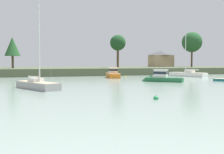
# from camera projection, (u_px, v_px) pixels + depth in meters

# --- Properties ---
(far_shore_bank) EXTENTS (181.86, 40.09, 1.97)m
(far_shore_bank) POSITION_uv_depth(u_px,v_px,m) (59.00, 71.00, 88.83)
(far_shore_bank) COLOR #4C563D
(far_shore_bank) RESTS_ON ground
(cruiser_orange) EXTENTS (3.78, 8.64, 4.14)m
(cruiser_orange) POSITION_uv_depth(u_px,v_px,m) (113.00, 75.00, 65.22)
(cruiser_orange) COLOR orange
(cruiser_orange) RESTS_ON ground
(cruiser_green) EXTENTS (7.28, 6.90, 4.54)m
(cruiser_green) POSITION_uv_depth(u_px,v_px,m) (160.00, 79.00, 50.73)
(cruiser_green) COLOR #236B3D
(cruiser_green) RESTS_ON ground
(dinghy_teal) EXTENTS (3.26, 4.02, 0.67)m
(dinghy_teal) POSITION_uv_depth(u_px,v_px,m) (224.00, 80.00, 51.76)
(dinghy_teal) COLOR #196B70
(dinghy_teal) RESTS_ON ground
(sailboat_grey) EXTENTS (5.45, 8.43, 12.27)m
(sailboat_grey) POSITION_uv_depth(u_px,v_px,m) (37.00, 87.00, 36.12)
(sailboat_grey) COLOR gray
(sailboat_grey) RESTS_ON ground
(sailboat_white) EXTENTS (6.50, 9.81, 14.55)m
(sailboat_white) POSITION_uv_depth(u_px,v_px,m) (188.00, 75.00, 69.60)
(sailboat_white) COLOR white
(sailboat_white) RESTS_ON ground
(mooring_buoy_green) EXTENTS (0.50, 0.50, 0.55)m
(mooring_buoy_green) POSITION_uv_depth(u_px,v_px,m) (156.00, 98.00, 26.01)
(mooring_buoy_green) COLOR #1E8C47
(mooring_buoy_green) RESTS_ON ground
(mooring_buoy_yellow) EXTENTS (0.38, 0.38, 0.43)m
(mooring_buoy_yellow) POSITION_uv_depth(u_px,v_px,m) (126.00, 76.00, 70.39)
(mooring_buoy_yellow) COLOR yellow
(mooring_buoy_yellow) RESTS_ON ground
(shore_tree_far_left) EXTENTS (5.47, 5.47, 11.27)m
(shore_tree_far_left) POSITION_uv_depth(u_px,v_px,m) (118.00, 43.00, 95.36)
(shore_tree_far_left) COLOR brown
(shore_tree_far_left) RESTS_ON far_shore_bank
(shore_tree_left) EXTENTS (7.61, 7.61, 13.22)m
(shore_tree_left) POSITION_uv_depth(u_px,v_px,m) (192.00, 42.00, 104.00)
(shore_tree_left) COLOR brown
(shore_tree_left) RESTS_ON far_shore_bank
(shore_tree_center) EXTENTS (4.50, 4.50, 9.09)m
(shore_tree_center) POSITION_uv_depth(u_px,v_px,m) (12.00, 47.00, 80.10)
(shore_tree_center) COLOR brown
(shore_tree_center) RESTS_ON far_shore_bank
(cottage_near_water) EXTENTS (8.64, 7.30, 6.29)m
(cottage_near_water) POSITION_uv_depth(u_px,v_px,m) (161.00, 59.00, 107.68)
(cottage_near_water) COLOR tan
(cottage_near_water) RESTS_ON far_shore_bank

